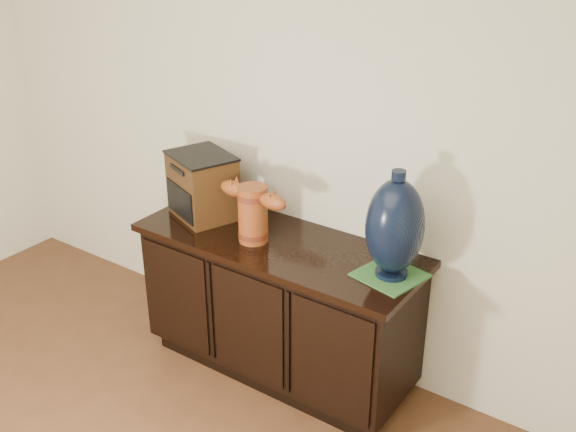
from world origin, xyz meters
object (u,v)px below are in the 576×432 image
Objects in this scene: spray_can at (258,202)px; lamp_base at (395,227)px; terracotta_vessel at (253,211)px; tv_radio at (202,186)px; sideboard at (279,305)px.

lamp_base is at bearing -8.96° from spray_can.
lamp_base is 2.46× the size of spray_can.
spray_can is (-0.83, 0.13, -0.14)m from lamp_base.
terracotta_vessel is 0.40m from tv_radio.
sideboard is at bearing -178.65° from lamp_base.
terracotta_vessel is 0.97× the size of tv_radio.
tv_radio is 0.30m from spray_can.
lamp_base is (0.71, 0.07, 0.08)m from terracotta_vessel.
terracotta_vessel reaches higher than sideboard.
tv_radio is at bearing 172.00° from terracotta_vessel.
lamp_base reaches higher than spray_can.
terracotta_vessel is at bearing -150.60° from sideboard.
lamp_base is at bearing 1.35° from sideboard.
tv_radio reaches higher than terracotta_vessel.
spray_can is at bearing 147.60° from sideboard.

